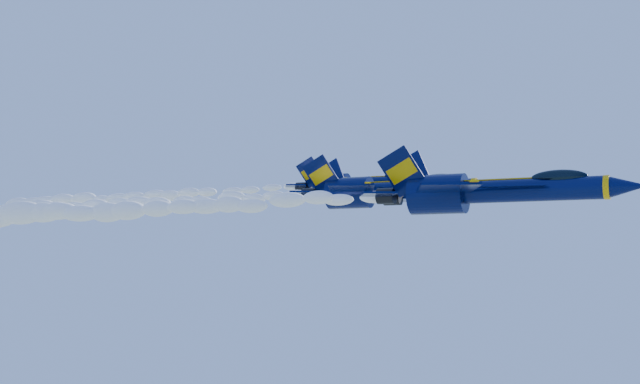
% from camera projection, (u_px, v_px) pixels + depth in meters
% --- Properties ---
extents(jet_lead, '(18.14, 14.88, 6.74)m').
position_uv_depth(jet_lead, '(489.00, 191.00, 60.65)').
color(jet_lead, '#040B36').
extents(smoke_trail_jet_lead, '(37.94, 2.02, 1.82)m').
position_uv_depth(smoke_trail_jet_lead, '(162.00, 208.00, 71.67)').
color(smoke_trail_jet_lead, white).
extents(jet_second, '(16.85, 13.82, 6.26)m').
position_uv_depth(jet_second, '(388.00, 190.00, 71.99)').
color(jet_second, '#040B36').
extents(smoke_trail_jet_second, '(37.94, 1.88, 1.69)m').
position_uv_depth(smoke_trail_jet_second, '(124.00, 205.00, 82.78)').
color(smoke_trail_jet_second, white).
extents(jet_third, '(15.10, 12.39, 5.61)m').
position_uv_depth(jet_third, '(361.00, 184.00, 84.53)').
color(jet_third, '#040B36').
extents(smoke_trail_jet_third, '(37.94, 1.68, 1.51)m').
position_uv_depth(smoke_trail_jet_third, '(140.00, 197.00, 95.01)').
color(smoke_trail_jet_third, white).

